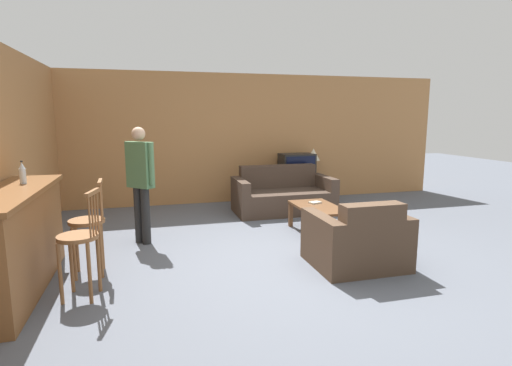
% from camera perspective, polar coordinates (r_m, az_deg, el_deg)
% --- Properties ---
extents(ground_plane, '(24.00, 24.00, 0.00)m').
position_cam_1_polar(ground_plane, '(4.94, 4.84, -11.22)').
color(ground_plane, '#565B66').
extents(wall_back, '(9.40, 0.08, 2.60)m').
position_cam_1_polar(wall_back, '(8.20, -3.94, 6.34)').
color(wall_back, '#B27A47').
rests_on(wall_back, ground_plane).
extents(wall_left, '(0.08, 8.69, 2.60)m').
position_cam_1_polar(wall_left, '(5.93, -31.27, 3.81)').
color(wall_left, '#B27A47').
rests_on(wall_left, ground_plane).
extents(bar_counter, '(0.55, 2.07, 1.04)m').
position_cam_1_polar(bar_counter, '(4.64, -31.14, -7.14)').
color(bar_counter, brown).
rests_on(bar_counter, ground_plane).
extents(bar_chair_near, '(0.45, 0.45, 1.06)m').
position_cam_1_polar(bar_chair_near, '(4.20, -23.84, -7.93)').
color(bar_chair_near, brown).
rests_on(bar_chair_near, ground_plane).
extents(bar_chair_mid, '(0.40, 0.40, 1.06)m').
position_cam_1_polar(bar_chair_mid, '(4.77, -22.79, -5.83)').
color(bar_chair_mid, brown).
rests_on(bar_chair_mid, ground_plane).
extents(couch_far, '(1.79, 0.94, 0.83)m').
position_cam_1_polar(couch_far, '(7.41, 3.81, -1.85)').
color(couch_far, '#423328').
rests_on(couch_far, ground_plane).
extents(armchair_near, '(1.03, 0.89, 0.81)m').
position_cam_1_polar(armchair_near, '(4.87, 14.27, -8.15)').
color(armchair_near, '#4C3828').
rests_on(armchair_near, ground_plane).
extents(coffee_table, '(0.59, 1.04, 0.42)m').
position_cam_1_polar(coffee_table, '(6.05, 8.84, -3.85)').
color(coffee_table, brown).
rests_on(coffee_table, ground_plane).
extents(tv_unit, '(1.05, 0.50, 0.54)m').
position_cam_1_polar(tv_unit, '(8.32, 5.78, -0.78)').
color(tv_unit, '#513823').
rests_on(tv_unit, ground_plane).
extents(tv, '(0.68, 0.46, 0.45)m').
position_cam_1_polar(tv, '(8.24, 5.84, 2.62)').
color(tv, black).
rests_on(tv, tv_unit).
extents(bottle, '(0.07, 0.07, 0.24)m').
position_cam_1_polar(bottle, '(4.89, -30.39, 1.21)').
color(bottle, silver).
rests_on(bottle, bar_counter).
extents(book_on_table, '(0.21, 0.17, 0.02)m').
position_cam_1_polar(book_on_table, '(6.23, 8.43, -2.77)').
color(book_on_table, '#B7AD99').
rests_on(book_on_table, coffee_table).
extents(table_lamp, '(0.28, 0.28, 0.55)m').
position_cam_1_polar(table_lamp, '(8.36, 8.19, 3.95)').
color(table_lamp, brown).
rests_on(table_lamp, tv_unit).
extents(person_by_window, '(0.38, 0.38, 1.61)m').
position_cam_1_polar(person_by_window, '(5.65, -16.18, 0.69)').
color(person_by_window, black).
rests_on(person_by_window, ground_plane).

